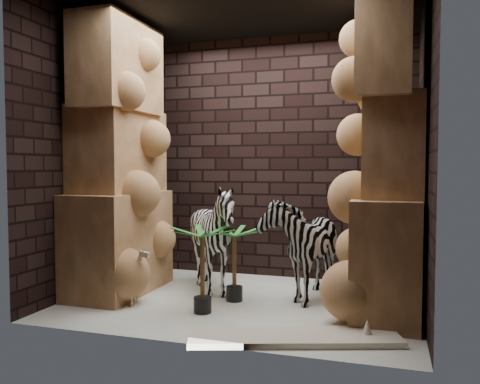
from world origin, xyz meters
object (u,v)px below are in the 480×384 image
(zebra_right, at_px, (303,237))
(surfboard, at_px, (294,337))
(palm_front, at_px, (234,264))
(palm_back, at_px, (202,269))
(zebra_left, at_px, (214,244))
(giraffe_toy, at_px, (126,276))

(zebra_right, relative_size, surfboard, 0.76)
(palm_front, xyz_separation_m, surfboard, (0.81, -0.95, -0.36))
(palm_back, relative_size, surfboard, 0.50)
(zebra_left, relative_size, surfboard, 0.71)
(zebra_left, distance_m, surfboard, 1.69)
(palm_front, relative_size, palm_back, 0.93)
(zebra_left, xyz_separation_m, palm_front, (0.31, -0.21, -0.15))
(zebra_right, height_order, surfboard, zebra_right)
(zebra_left, height_order, giraffe_toy, zebra_left)
(giraffe_toy, height_order, surfboard, giraffe_toy)
(zebra_left, xyz_separation_m, surfboard, (1.11, -1.16, -0.52))
(giraffe_toy, distance_m, palm_front, 1.09)
(zebra_right, height_order, zebra_left, zebra_right)
(zebra_right, xyz_separation_m, palm_back, (-0.81, -0.87, -0.22))
(zebra_left, xyz_separation_m, giraffe_toy, (-0.67, -0.69, -0.24))
(zebra_left, distance_m, palm_back, 0.72)
(giraffe_toy, height_order, palm_back, palm_back)
(zebra_right, distance_m, surfboard, 1.49)
(palm_front, bearing_deg, palm_back, -108.85)
(palm_front, bearing_deg, giraffe_toy, -153.89)
(giraffe_toy, bearing_deg, surfboard, -15.48)
(palm_front, height_order, surfboard, palm_front)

